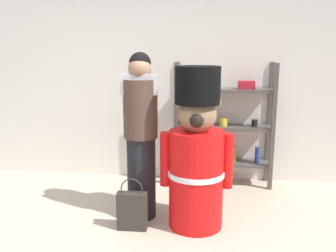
{
  "coord_description": "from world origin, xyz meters",
  "views": [
    {
      "loc": [
        0.54,
        -2.54,
        1.74
      ],
      "look_at": [
        0.19,
        0.86,
        1.0
      ],
      "focal_mm": 38.14,
      "sensor_mm": 36.0,
      "label": 1
    }
  ],
  "objects": [
    {
      "name": "back_wall",
      "position": [
        0.0,
        2.2,
        1.3
      ],
      "size": [
        6.4,
        0.12,
        2.6
      ],
      "primitive_type": "cube",
      "color": "silver",
      "rests_on": "ground_plane"
    },
    {
      "name": "shopping_bag",
      "position": [
        -0.14,
        0.63,
        0.2
      ],
      "size": [
        0.29,
        0.1,
        0.53
      ],
      "color": "#332D28",
      "rests_on": "ground_plane"
    },
    {
      "name": "teddy_bear_guard",
      "position": [
        0.48,
        0.79,
        0.72
      ],
      "size": [
        0.71,
        0.56,
        1.59
      ],
      "color": "red",
      "rests_on": "ground_plane"
    },
    {
      "name": "merchandise_shelf",
      "position": [
        0.79,
        1.98,
        0.79
      ],
      "size": [
        1.25,
        0.35,
        1.58
      ],
      "color": "#4C4742",
      "rests_on": "ground_plane"
    },
    {
      "name": "person_shopper",
      "position": [
        -0.09,
        0.93,
        0.9
      ],
      "size": [
        0.36,
        0.34,
        1.71
      ],
      "color": "black",
      "rests_on": "ground_plane"
    }
  ]
}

